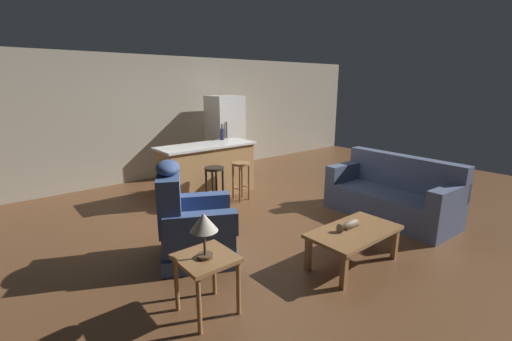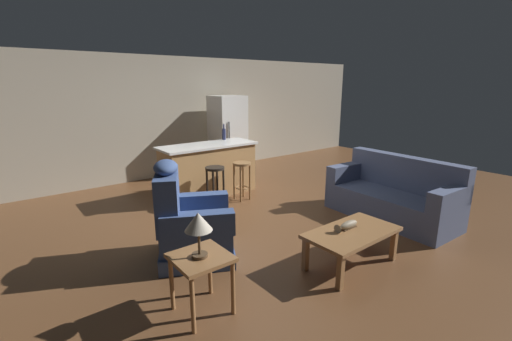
% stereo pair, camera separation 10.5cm
% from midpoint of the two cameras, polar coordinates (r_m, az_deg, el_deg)
% --- Properties ---
extents(ground_plane, '(12.00, 12.00, 0.00)m').
position_cam_midpoint_polar(ground_plane, '(5.48, -1.07, -7.39)').
color(ground_plane, brown).
extents(back_wall, '(12.00, 0.05, 2.60)m').
position_cam_midpoint_polar(back_wall, '(7.82, -15.62, 8.47)').
color(back_wall, '#A89E89').
rests_on(back_wall, ground_plane).
extents(coffee_table, '(1.10, 0.60, 0.42)m').
position_cam_midpoint_polar(coffee_table, '(4.08, 15.30, -10.25)').
color(coffee_table, olive).
rests_on(coffee_table, ground_plane).
extents(fish_figurine, '(0.34, 0.10, 0.10)m').
position_cam_midpoint_polar(fish_figurine, '(4.07, 14.53, -8.75)').
color(fish_figurine, '#4C3823').
rests_on(fish_figurine, coffee_table).
extents(couch, '(0.93, 1.94, 0.94)m').
position_cam_midpoint_polar(couch, '(5.69, 21.25, -3.91)').
color(couch, '#4C5675').
rests_on(couch, ground_plane).
extents(recliner_near_lamp, '(1.13, 1.13, 1.20)m').
position_cam_midpoint_polar(recliner_near_lamp, '(4.13, -11.56, -8.83)').
color(recliner_near_lamp, '#384C7A').
rests_on(recliner_near_lamp, ground_plane).
extents(end_table, '(0.48, 0.48, 0.56)m').
position_cam_midpoint_polar(end_table, '(3.17, -9.25, -15.50)').
color(end_table, olive).
rests_on(end_table, ground_plane).
extents(table_lamp, '(0.24, 0.24, 0.41)m').
position_cam_midpoint_polar(table_lamp, '(2.97, -9.70, -8.84)').
color(table_lamp, '#4C3823').
rests_on(table_lamp, end_table).
extents(kitchen_island, '(1.80, 0.70, 0.95)m').
position_cam_midpoint_polar(kitchen_island, '(6.40, -8.61, 0.15)').
color(kitchen_island, '#AD7F4C').
rests_on(kitchen_island, ground_plane).
extents(bar_stool_left, '(0.32, 0.32, 0.68)m').
position_cam_midpoint_polar(bar_stool_left, '(5.75, -7.46, -1.48)').
color(bar_stool_left, black).
rests_on(bar_stool_left, ground_plane).
extents(bar_stool_right, '(0.32, 0.32, 0.68)m').
position_cam_midpoint_polar(bar_stool_right, '(6.05, -3.03, -0.58)').
color(bar_stool_right, olive).
rests_on(bar_stool_right, ground_plane).
extents(refrigerator, '(0.70, 0.69, 1.76)m').
position_cam_midpoint_polar(refrigerator, '(7.96, -5.55, 5.98)').
color(refrigerator, white).
rests_on(refrigerator, ground_plane).
extents(bottle_tall_green, '(0.07, 0.07, 0.31)m').
position_cam_midpoint_polar(bottle_tall_green, '(6.76, -6.12, 6.09)').
color(bottle_tall_green, '#23284C').
rests_on(bottle_tall_green, kitchen_island).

